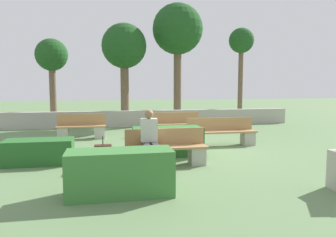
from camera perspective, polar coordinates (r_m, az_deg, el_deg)
name	(u,v)px	position (r m, az deg, el deg)	size (l,w,h in m)	color
ground_plane	(178,151)	(9.51, 1.68, -5.69)	(60.00, 60.00, 0.00)	#607F51
perimeter_wall	(150,118)	(15.08, -3.09, 0.05)	(13.40, 0.30, 0.72)	#ADA89E
bench_front	(166,151)	(7.83, -0.28, -5.73)	(1.94, 0.48, 0.86)	#A37A4C
bench_left_side	(222,135)	(10.44, 9.34, -2.78)	(2.18, 0.48, 0.86)	#A37A4C
bench_right_side	(174,127)	(12.22, 1.02, -1.44)	(2.01, 0.49, 0.86)	#A37A4C
bench_back	(82,129)	(11.98, -14.83, -1.86)	(1.71, 0.49, 0.86)	#A37A4C
person_seated_man	(150,136)	(7.56, -3.19, -3.05)	(0.38, 0.64, 1.34)	#333338
hedge_block_near_left	(167,141)	(8.89, -0.10, -4.00)	(1.85, 0.81, 0.77)	#286028
hedge_block_near_right	(120,173)	(5.82, -8.34, -9.33)	(1.83, 0.70, 0.80)	#3D7A38
hedge_block_mid_left	(39,152)	(8.58, -21.55, -5.38)	(1.61, 0.76, 0.60)	#286028
suitcase	(103,157)	(7.58, -11.23, -6.65)	(0.38, 0.22, 0.77)	#471E19
tree_leftmost	(52,58)	(15.90, -19.61, 9.92)	(1.45, 1.45, 3.96)	brown
tree_center_left	(124,48)	(15.38, -7.64, 12.05)	(2.04, 2.04, 4.68)	brown
tree_center_right	(178,31)	(16.23, 1.69, 14.99)	(2.42, 2.42, 5.76)	brown
tree_rightmost	(241,45)	(17.28, 12.64, 12.40)	(1.26, 1.26, 4.73)	brown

